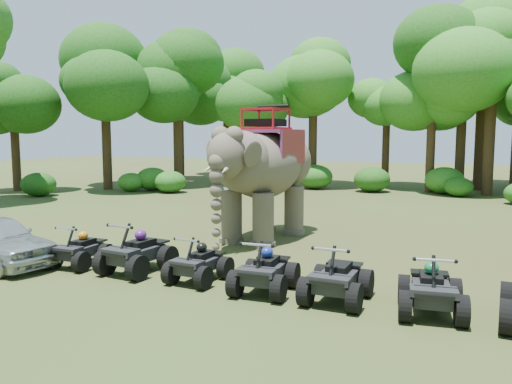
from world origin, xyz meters
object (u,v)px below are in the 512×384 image
at_px(atv_1, 137,247).
at_px(atv_2, 199,258).
at_px(atv_4, 337,272).
at_px(atv_3, 265,265).
at_px(elephant, 264,172).
at_px(atv_5, 432,283).
at_px(atv_0, 80,245).

xyz_separation_m(atv_1, atv_2, (1.85, -0.05, -0.10)).
height_order(atv_2, atv_4, atv_4).
bearing_deg(atv_3, atv_2, 172.25).
xyz_separation_m(elephant, atv_2, (0.53, -5.31, -1.69)).
relative_size(elephant, atv_2, 3.49).
distance_m(atv_2, atv_4, 3.41).
bearing_deg(atv_3, atv_5, -2.84).
bearing_deg(atv_0, atv_2, -1.84).
bearing_deg(atv_3, elephant, 109.44).
bearing_deg(atv_5, atv_0, 171.41).
bearing_deg(atv_2, atv_5, 2.22).
distance_m(atv_4, atv_5, 1.89).
relative_size(atv_3, atv_4, 0.97).
bearing_deg(atv_0, atv_3, -3.42).
xyz_separation_m(atv_0, atv_1, (1.79, 0.09, 0.10)).
relative_size(atv_0, atv_2, 1.00).
bearing_deg(elephant, atv_5, -36.73).
bearing_deg(atv_4, atv_5, 0.39).
relative_size(elephant, atv_4, 3.13).
bearing_deg(atv_0, elephant, 57.35).
xyz_separation_m(atv_3, atv_5, (3.52, 0.05, 0.01)).
relative_size(atv_2, atv_4, 0.90).
distance_m(elephant, atv_5, 8.12).
xyz_separation_m(atv_3, atv_4, (1.63, 0.05, 0.02)).
xyz_separation_m(atv_1, atv_3, (3.63, -0.18, -0.05)).
height_order(atv_1, atv_3, atv_1).
bearing_deg(atv_2, atv_0, -176.21).
bearing_deg(atv_1, atv_3, 1.67).
bearing_deg(atv_5, atv_4, 171.50).
distance_m(atv_1, atv_2, 1.86).
xyz_separation_m(elephant, atv_5, (5.84, -5.40, -1.63)).
height_order(elephant, atv_4, elephant).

